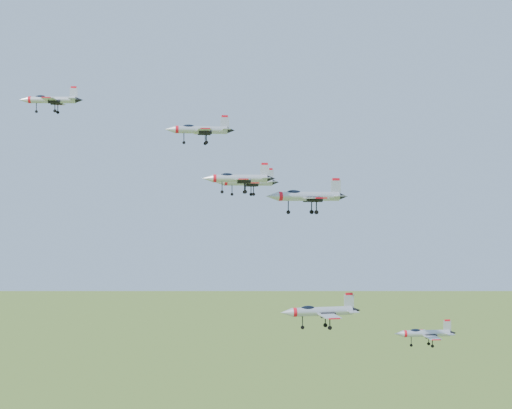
{
  "coord_description": "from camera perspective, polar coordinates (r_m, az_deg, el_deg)",
  "views": [
    {
      "loc": [
        1.4,
        -122.74,
        127.27
      ],
      "look_at": [
        9.99,
        -1.06,
        126.58
      ],
      "focal_mm": 50.0,
      "sensor_mm": 36.0,
      "label": 1
    }
  ],
  "objects": [
    {
      "name": "jet_left_low",
      "position": [
        125.44,
        -0.8,
        1.82
      ],
      "size": [
        11.72,
        9.79,
        3.13
      ],
      "rotation": [
        0.0,
        0.0,
        0.14
      ],
      "color": "#AAAEB7"
    },
    {
      "name": "jet_right_high",
      "position": [
        108.44,
        -1.45,
        2.11
      ],
      "size": [
        11.18,
        9.18,
        3.0
      ],
      "rotation": [
        0.0,
        0.0,
        0.01
      ],
      "color": "#AAAEB7"
    },
    {
      "name": "jet_left_high",
      "position": [
        128.09,
        -4.57,
        5.99
      ],
      "size": [
        12.65,
        10.5,
        3.38
      ],
      "rotation": [
        0.0,
        0.0,
        0.1
      ],
      "color": "#AAAEB7"
    },
    {
      "name": "jet_extra",
      "position": [
        137.49,
        13.34,
        -9.99
      ],
      "size": [
        11.78,
        9.67,
        3.16
      ],
      "rotation": [
        0.0,
        0.0,
        0.01
      ],
      "color": "#AAAEB7"
    },
    {
      "name": "jet_right_low",
      "position": [
        112.34,
        4.04,
        0.68
      ],
      "size": [
        13.57,
        11.36,
        3.63
      ],
      "rotation": [
        0.0,
        0.0,
        0.16
      ],
      "color": "#AAAEB7"
    },
    {
      "name": "jet_trail",
      "position": [
        120.49,
        5.14,
        -8.5
      ],
      "size": [
        13.98,
        11.66,
        3.74
      ],
      "rotation": [
        0.0,
        0.0,
        0.13
      ],
      "color": "#AAAEB7"
    },
    {
      "name": "jet_lead",
      "position": [
        137.0,
        -16.14,
        8.06
      ],
      "size": [
        11.71,
        9.66,
        3.13
      ],
      "rotation": [
        0.0,
        0.0,
        -0.05
      ],
      "color": "#AAAEB7"
    }
  ]
}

